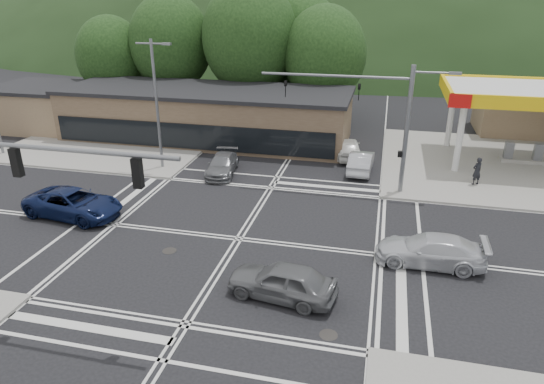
% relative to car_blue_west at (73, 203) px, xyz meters
% --- Properties ---
extents(ground, '(120.00, 120.00, 0.00)m').
position_rel_car_blue_west_xyz_m(ground, '(9.93, -0.50, -0.79)').
color(ground, black).
rests_on(ground, ground).
extents(sidewalk_ne, '(16.00, 16.00, 0.15)m').
position_rel_car_blue_west_xyz_m(sidewalk_ne, '(24.93, 14.50, -0.71)').
color(sidewalk_ne, gray).
rests_on(sidewalk_ne, ground).
extents(sidewalk_nw, '(16.00, 16.00, 0.15)m').
position_rel_car_blue_west_xyz_m(sidewalk_nw, '(-5.07, 14.50, -0.71)').
color(sidewalk_nw, gray).
rests_on(sidewalk_nw, ground).
extents(gas_station_canopy, '(12.32, 8.34, 5.75)m').
position_rel_car_blue_west_xyz_m(gas_station_canopy, '(26.92, 15.49, 4.26)').
color(gas_station_canopy, silver).
rests_on(gas_station_canopy, ground).
extents(convenience_store, '(10.00, 6.00, 3.80)m').
position_rel_car_blue_west_xyz_m(convenience_store, '(29.93, 24.50, 1.11)').
color(convenience_store, '#846B4F').
rests_on(convenience_store, ground).
extents(commercial_row, '(24.00, 8.00, 4.00)m').
position_rel_car_blue_west_xyz_m(commercial_row, '(1.93, 16.50, 1.21)').
color(commercial_row, brown).
rests_on(commercial_row, ground).
extents(commercial_nw, '(8.00, 7.00, 3.60)m').
position_rel_car_blue_west_xyz_m(commercial_nw, '(-14.07, 16.50, 1.01)').
color(commercial_nw, '#846B4F').
rests_on(commercial_nw, ground).
extents(hill_north, '(252.00, 126.00, 140.00)m').
position_rel_car_blue_west_xyz_m(hill_north, '(9.93, 89.50, -0.79)').
color(hill_north, '#1C3116').
rests_on(hill_north, ground).
extents(tree_n_a, '(8.00, 8.00, 11.75)m').
position_rel_car_blue_west_xyz_m(tree_n_a, '(-4.07, 23.50, 6.35)').
color(tree_n_a, '#382619').
rests_on(tree_n_a, ground).
extents(tree_n_b, '(9.00, 9.00, 12.98)m').
position_rel_car_blue_west_xyz_m(tree_n_b, '(3.93, 23.50, 7.01)').
color(tree_n_b, '#382619').
rests_on(tree_n_b, ground).
extents(tree_n_c, '(7.60, 7.60, 10.87)m').
position_rel_car_blue_west_xyz_m(tree_n_c, '(10.93, 23.50, 5.71)').
color(tree_n_c, '#382619').
rests_on(tree_n_c, ground).
extents(tree_n_d, '(6.80, 6.80, 9.76)m').
position_rel_car_blue_west_xyz_m(tree_n_d, '(-10.07, 22.50, 5.05)').
color(tree_n_d, '#382619').
rests_on(tree_n_d, ground).
extents(tree_n_e, '(8.40, 8.40, 11.98)m').
position_rel_car_blue_west_xyz_m(tree_n_e, '(7.93, 27.50, 6.36)').
color(tree_n_e, '#382619').
rests_on(tree_n_e, ground).
extents(streetlight_nw, '(2.50, 0.25, 9.00)m').
position_rel_car_blue_west_xyz_m(streetlight_nw, '(1.49, 8.50, 4.26)').
color(streetlight_nw, slate).
rests_on(streetlight_nw, ground).
extents(signal_mast_ne, '(11.65, 0.30, 8.00)m').
position_rel_car_blue_west_xyz_m(signal_mast_ne, '(16.88, 7.70, 4.29)').
color(signal_mast_ne, slate).
rests_on(signal_mast_ne, ground).
extents(car_blue_west, '(5.92, 3.26, 1.57)m').
position_rel_car_blue_west_xyz_m(car_blue_west, '(0.00, 0.00, 0.00)').
color(car_blue_west, '#0E183E').
rests_on(car_blue_west, ground).
extents(car_grey_center, '(4.82, 2.49, 1.57)m').
position_rel_car_blue_west_xyz_m(car_grey_center, '(13.20, -5.00, -0.00)').
color(car_grey_center, slate).
rests_on(car_grey_center, ground).
extents(car_silver_east, '(5.07, 2.14, 1.46)m').
position_rel_car_blue_west_xyz_m(car_silver_east, '(19.40, -0.80, -0.05)').
color(car_silver_east, silver).
rests_on(car_silver_east, ground).
extents(car_queue_a, '(1.73, 4.51, 1.47)m').
position_rel_car_blue_west_xyz_m(car_queue_a, '(15.43, 11.18, -0.05)').
color(car_queue_a, '#ACAEB4').
rests_on(car_queue_a, ground).
extents(car_queue_b, '(2.53, 4.76, 1.54)m').
position_rel_car_blue_west_xyz_m(car_queue_b, '(14.28, 14.06, -0.01)').
color(car_queue_b, white).
rests_on(car_queue_b, ground).
extents(car_northbound, '(2.47, 4.76, 1.32)m').
position_rel_car_blue_west_xyz_m(car_northbound, '(6.00, 8.50, -0.13)').
color(car_northbound, slate).
rests_on(car_northbound, ground).
extents(pedestrian, '(0.81, 0.74, 1.85)m').
position_rel_car_blue_west_xyz_m(pedestrian, '(22.93, 10.01, 0.29)').
color(pedestrian, black).
rests_on(pedestrian, sidewalk_ne).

